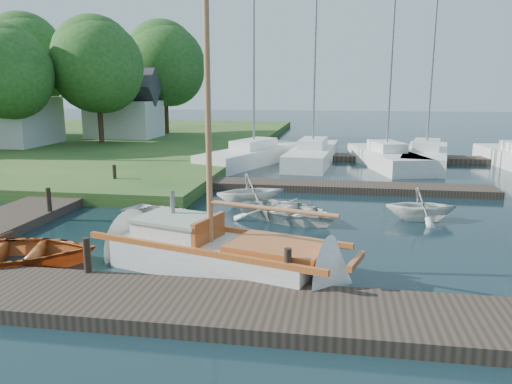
% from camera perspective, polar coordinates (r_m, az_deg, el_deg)
% --- Properties ---
extents(ground, '(160.00, 160.00, 0.00)m').
position_cam_1_polar(ground, '(15.66, 0.00, -4.30)').
color(ground, black).
rests_on(ground, ground).
extents(near_dock, '(18.00, 2.20, 0.30)m').
position_cam_1_polar(near_dock, '(10.10, -5.72, -12.90)').
color(near_dock, '#2C261C').
rests_on(near_dock, ground).
extents(left_dock, '(2.20, 18.00, 0.30)m').
position_cam_1_polar(left_dock, '(20.26, -21.93, -0.98)').
color(left_dock, '#2C261C').
rests_on(left_dock, ground).
extents(far_dock, '(14.00, 1.60, 0.30)m').
position_cam_1_polar(far_dock, '(21.75, 8.02, 0.62)').
color(far_dock, '#2C261C').
rests_on(far_dock, ground).
extents(pontoon, '(30.00, 1.60, 0.30)m').
position_cam_1_polar(pontoon, '(32.02, 22.99, 3.41)').
color(pontoon, '#2C261C').
rests_on(pontoon, ground).
extents(mooring_post_1, '(0.16, 0.16, 0.80)m').
position_cam_1_polar(mooring_post_1, '(11.83, -18.75, -6.84)').
color(mooring_post_1, black).
rests_on(mooring_post_1, near_dock).
extents(mooring_post_2, '(0.16, 0.16, 0.80)m').
position_cam_1_polar(mooring_post_2, '(10.54, 3.64, -8.52)').
color(mooring_post_2, black).
rests_on(mooring_post_2, near_dock).
extents(mooring_post_4, '(0.16, 0.16, 0.80)m').
position_cam_1_polar(mooring_post_4, '(17.97, -22.60, -0.80)').
color(mooring_post_4, black).
rests_on(mooring_post_4, left_dock).
extents(mooring_post_5, '(0.16, 0.16, 0.80)m').
position_cam_1_polar(mooring_post_5, '(22.28, -15.87, 1.98)').
color(mooring_post_5, black).
rests_on(mooring_post_5, left_dock).
extents(sailboat, '(7.41, 3.89, 9.83)m').
position_cam_1_polar(sailboat, '(12.20, -3.70, -7.40)').
color(sailboat, beige).
rests_on(sailboat, ground).
extents(dinghy, '(5.16, 4.34, 0.91)m').
position_cam_1_polar(dinghy, '(13.81, -26.90, -5.90)').
color(dinghy, '#9C4217').
rests_on(dinghy, ground).
extents(tender_a, '(4.08, 3.58, 0.70)m').
position_cam_1_polar(tender_a, '(16.55, -10.24, -2.34)').
color(tender_a, beige).
rests_on(tender_a, ground).
extents(tender_b, '(3.31, 3.15, 1.36)m').
position_cam_1_polar(tender_b, '(18.45, -0.58, 0.38)').
color(tender_b, beige).
rests_on(tender_b, ground).
extents(tender_c, '(4.60, 4.26, 0.78)m').
position_cam_1_polar(tender_c, '(16.75, 3.62, -1.86)').
color(tender_c, beige).
rests_on(tender_c, ground).
extents(tender_d, '(2.43, 2.14, 1.20)m').
position_cam_1_polar(tender_d, '(17.48, 18.35, -1.15)').
color(tender_d, beige).
rests_on(tender_d, ground).
extents(marina_boat_0, '(5.34, 9.11, 9.90)m').
position_cam_1_polar(marina_boat_0, '(28.96, -0.25, 4.37)').
color(marina_boat_0, beige).
rests_on(marina_boat_0, ground).
extents(marina_boat_1, '(2.89, 9.06, 9.89)m').
position_cam_1_polar(marina_boat_1, '(29.52, 6.50, 4.44)').
color(marina_boat_1, beige).
rests_on(marina_boat_1, ground).
extents(marina_boat_2, '(4.15, 7.93, 10.87)m').
position_cam_1_polar(marina_boat_2, '(28.70, 14.67, 3.94)').
color(marina_boat_2, beige).
rests_on(marina_boat_2, ground).
extents(marina_boat_3, '(3.86, 8.97, 11.84)m').
position_cam_1_polar(marina_boat_3, '(30.03, 18.86, 4.03)').
color(marina_boat_3, beige).
rests_on(marina_boat_3, ground).
extents(house_a, '(6.30, 5.00, 6.29)m').
position_cam_1_polar(house_a, '(38.17, -26.96, 8.55)').
color(house_a, beige).
rests_on(house_a, shore).
extents(house_c, '(5.25, 4.00, 5.28)m').
position_cam_1_polar(house_c, '(40.38, -14.84, 9.01)').
color(house_c, beige).
rests_on(house_c, shore).
extents(tree_2, '(5.83, 5.75, 7.82)m').
position_cam_1_polar(tree_2, '(35.40, -26.53, 12.14)').
color(tree_2, '#332114').
rests_on(tree_2, shore).
extents(tree_3, '(6.41, 6.38, 8.74)m').
position_cam_1_polar(tree_3, '(36.80, -17.68, 13.64)').
color(tree_3, '#332114').
rests_on(tree_3, shore).
extents(tree_4, '(7.01, 7.01, 9.66)m').
position_cam_1_polar(tree_4, '(44.30, -24.84, 13.46)').
color(tree_4, '#332114').
rests_on(tree_4, shore).
extents(tree_7, '(6.83, 6.83, 9.38)m').
position_cam_1_polar(tree_7, '(43.40, -10.37, 14.18)').
color(tree_7, '#332114').
rests_on(tree_7, shore).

